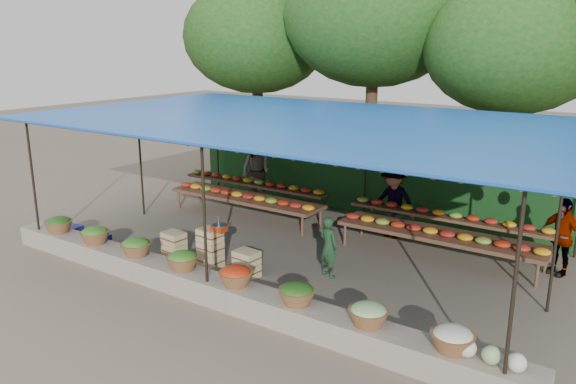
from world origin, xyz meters
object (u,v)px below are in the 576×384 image
Objects in this scene: weighing_scale at (219,228)px; blue_crate_front at (69,233)px; blue_crate_back at (100,240)px; vendor_seated at (329,247)px; crate_counter at (209,251)px.

weighing_scale is 3.98m from blue_crate_front.
weighing_scale is 0.54× the size of blue_crate_front.
blue_crate_back is (-2.96, -0.51, -0.69)m from weighing_scale.
blue_crate_back is at bearing 31.79° from vendor_seated.
vendor_seated is 2.10× the size of blue_crate_front.
weighing_scale reaches higher than crate_counter.
crate_counter is at bearing 37.81° from vendor_seated.
weighing_scale reaches higher than blue_crate_back.
vendor_seated is 5.99m from blue_crate_front.
crate_counter is at bearing 180.00° from weighing_scale.
crate_counter is 4.84× the size of blue_crate_back.
weighing_scale is at bearing 0.00° from crate_counter.
blue_crate_back is (0.90, 0.14, -0.02)m from blue_crate_front.
blue_crate_front is 0.91m from blue_crate_back.
vendor_seated is at bearing 8.83° from blue_crate_front.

